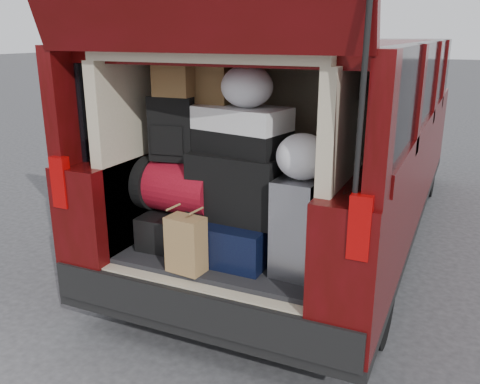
% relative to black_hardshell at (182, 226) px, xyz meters
% --- Properties ---
extents(ground, '(80.00, 80.00, 0.00)m').
position_rel_black_hardshell_xyz_m(ground, '(0.36, -0.17, -0.66)').
color(ground, '#323235').
rests_on(ground, ground).
extents(minivan, '(1.90, 5.35, 2.77)m').
position_rel_black_hardshell_xyz_m(minivan, '(0.36, 1.69, 0.26)').
color(minivan, black).
rests_on(minivan, ground).
extents(load_floor, '(1.24, 1.05, 0.55)m').
position_rel_black_hardshell_xyz_m(load_floor, '(0.36, 0.11, -0.38)').
color(load_floor, black).
rests_on(load_floor, ground).
extents(black_hardshell, '(0.40, 0.54, 0.21)m').
position_rel_black_hardshell_xyz_m(black_hardshell, '(0.00, 0.00, 0.00)').
color(black_hardshell, black).
rests_on(black_hardshell, load_floor).
extents(navy_hardshell, '(0.45, 0.55, 0.24)m').
position_rel_black_hardshell_xyz_m(navy_hardshell, '(0.43, -0.03, 0.01)').
color(navy_hardshell, black).
rests_on(navy_hardshell, load_floor).
extents(silver_roller, '(0.25, 0.38, 0.55)m').
position_rel_black_hardshell_xyz_m(silver_roller, '(0.82, -0.08, 0.17)').
color(silver_roller, silver).
rests_on(silver_roller, load_floor).
extents(kraft_bag, '(0.22, 0.15, 0.32)m').
position_rel_black_hardshell_xyz_m(kraft_bag, '(0.25, -0.37, 0.06)').
color(kraft_bag, olive).
rests_on(kraft_bag, load_floor).
extents(red_duffel, '(0.54, 0.38, 0.33)m').
position_rel_black_hardshell_xyz_m(red_duffel, '(0.02, -0.03, 0.27)').
color(red_duffel, maroon).
rests_on(red_duffel, black_hardshell).
extents(black_soft_case, '(0.56, 0.35, 0.39)m').
position_rel_black_hardshell_xyz_m(black_soft_case, '(0.41, -0.02, 0.33)').
color(black_soft_case, black).
rests_on(black_soft_case, navy_hardshell).
extents(backpack, '(0.30, 0.21, 0.39)m').
position_rel_black_hardshell_xyz_m(backpack, '(-0.02, -0.02, 0.64)').
color(backpack, black).
rests_on(backpack, red_duffel).
extents(twotone_duffel, '(0.64, 0.42, 0.26)m').
position_rel_black_hardshell_xyz_m(twotone_duffel, '(0.39, 0.03, 0.65)').
color(twotone_duffel, white).
rests_on(twotone_duffel, black_soft_case).
extents(grocery_sack_lower, '(0.24, 0.19, 0.21)m').
position_rel_black_hardshell_xyz_m(grocery_sack_lower, '(0.00, -0.02, 0.93)').
color(grocery_sack_lower, brown).
rests_on(grocery_sack_lower, backpack).
extents(grocery_sack_upper, '(0.23, 0.18, 0.23)m').
position_rel_black_hardshell_xyz_m(grocery_sack_upper, '(0.19, 0.10, 0.90)').
color(grocery_sack_upper, brown).
rests_on(grocery_sack_upper, twotone_duffel).
extents(plastic_bag_center, '(0.31, 0.30, 0.24)m').
position_rel_black_hardshell_xyz_m(plastic_bag_center, '(0.46, -0.01, 0.90)').
color(plastic_bag_center, white).
rests_on(plastic_bag_center, twotone_duffel).
extents(plastic_bag_right, '(0.31, 0.30, 0.25)m').
position_rel_black_hardshell_xyz_m(plastic_bag_right, '(0.83, -0.13, 0.57)').
color(plastic_bag_right, white).
rests_on(plastic_bag_right, silver_roller).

